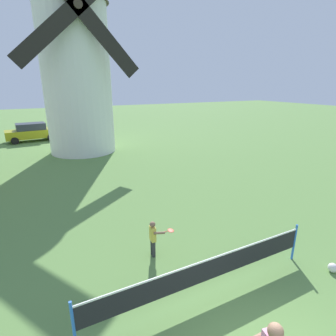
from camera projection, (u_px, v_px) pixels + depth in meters
The scene contains 5 objects.
windmill at pixel (75, 60), 17.91m from camera, with size 7.80×5.31×12.97m.
tennis_net at pixel (207, 270), 6.13m from camera, with size 6.02×0.06×1.10m.
player_far at pixel (154, 236), 7.60m from camera, with size 0.67×0.49×1.10m.
stray_ball at pixel (333, 268), 7.07m from camera, with size 0.25×0.25×0.25m, color silver.
parked_car_mustard at pixel (32, 132), 23.16m from camera, with size 4.22×2.15×1.56m.
Camera 1 is at (-3.00, -2.08, 4.81)m, focal length 28.31 mm.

